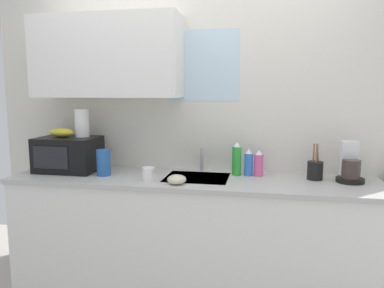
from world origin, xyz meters
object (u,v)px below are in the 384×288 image
at_px(microwave, 68,154).
at_px(small_bowl, 177,179).
at_px(coffee_maker, 350,167).
at_px(mug_white, 148,174).
at_px(dish_soap_bottle_blue, 249,163).
at_px(cereal_canister, 104,163).
at_px(dish_soap_bottle_green, 237,160).
at_px(paper_towel_roll, 82,123).
at_px(utensil_crock, 315,170).
at_px(dish_soap_bottle_pink, 259,164).
at_px(banana_bunch, 62,133).

bearing_deg(microwave, small_bowl, -14.84).
bearing_deg(coffee_maker, microwave, -178.37).
xyz_separation_m(microwave, mug_white, (0.72, -0.19, -0.09)).
bearing_deg(dish_soap_bottle_blue, cereal_canister, -169.03).
bearing_deg(dish_soap_bottle_green, coffee_maker, -3.16).
bearing_deg(cereal_canister, paper_towel_roll, 147.99).
height_order(dish_soap_bottle_blue, utensil_crock, utensil_crock).
bearing_deg(utensil_crock, microwave, -177.83).
xyz_separation_m(microwave, dish_soap_bottle_blue, (1.41, 0.11, -0.04)).
bearing_deg(dish_soap_bottle_pink, dish_soap_bottle_blue, -179.45).
bearing_deg(banana_bunch, dish_soap_bottle_green, 4.27).
bearing_deg(cereal_canister, microwave, 163.87).
height_order(dish_soap_bottle_blue, dish_soap_bottle_pink, dish_soap_bottle_blue).
height_order(microwave, coffee_maker, coffee_maker).
height_order(dish_soap_bottle_blue, mug_white, dish_soap_bottle_blue).
bearing_deg(dish_soap_bottle_pink, dish_soap_bottle_green, -178.10).
bearing_deg(coffee_maker, banana_bunch, -178.45).
relative_size(microwave, dish_soap_bottle_blue, 2.27).
relative_size(paper_towel_roll, dish_soap_bottle_pink, 1.12).
bearing_deg(utensil_crock, dish_soap_bottle_green, 176.72).
relative_size(dish_soap_bottle_green, cereal_canister, 1.29).
xyz_separation_m(banana_bunch, dish_soap_bottle_pink, (1.53, 0.11, -0.21)).
relative_size(paper_towel_roll, dish_soap_bottle_green, 0.87).
bearing_deg(dish_soap_bottle_pink, cereal_canister, -169.70).
bearing_deg(mug_white, coffee_maker, 10.11).
relative_size(coffee_maker, utensil_crock, 1.08).
height_order(microwave, dish_soap_bottle_pink, microwave).
relative_size(microwave, paper_towel_roll, 2.09).
relative_size(microwave, banana_bunch, 2.30).
height_order(microwave, banana_bunch, banana_bunch).
height_order(coffee_maker, mug_white, coffee_maker).
distance_m(paper_towel_roll, coffee_maker, 2.03).
bearing_deg(mug_white, cereal_canister, 166.59).
distance_m(dish_soap_bottle_green, dish_soap_bottle_pink, 0.17).
distance_m(coffee_maker, utensil_crock, 0.23).
height_order(cereal_canister, mug_white, cereal_canister).
relative_size(dish_soap_bottle_blue, cereal_canister, 1.04).
xyz_separation_m(paper_towel_roll, dish_soap_bottle_blue, (1.31, 0.06, -0.29)).
height_order(microwave, utensil_crock, microwave).
relative_size(dish_soap_bottle_pink, utensil_crock, 0.76).
bearing_deg(mug_white, dish_soap_bottle_pink, 21.28).
bearing_deg(coffee_maker, dish_soap_bottle_pink, 175.52).
xyz_separation_m(coffee_maker, small_bowl, (-1.17, -0.31, -0.07)).
bearing_deg(dish_soap_bottle_blue, coffee_maker, -3.94).
bearing_deg(cereal_canister, dish_soap_bottle_pink, 10.30).
bearing_deg(banana_bunch, coffee_maker, 1.55).
bearing_deg(mug_white, dish_soap_bottle_blue, 23.30).
bearing_deg(paper_towel_roll, banana_bunch, -161.57).
bearing_deg(dish_soap_bottle_pink, banana_bunch, -175.98).
height_order(paper_towel_roll, coffee_maker, paper_towel_roll).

